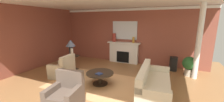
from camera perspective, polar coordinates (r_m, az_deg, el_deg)
The scene contains 21 objects.
ground_plane at distance 5.46m, azimuth -3.70°, elevation -12.44°, with size 9.75×9.75×0.00m, color olive.
wall_fireplace at distance 7.69m, azimuth 6.10°, elevation 6.23°, with size 8.10×0.12×2.95m, color brown.
wall_window at distance 7.74m, azimuth -28.80°, elevation 4.82°, with size 0.12×6.27×2.95m, color brown.
ceiling_panel at distance 5.27m, azimuth -2.59°, elevation 19.94°, with size 8.10×6.27×0.06m, color white.
crown_moulding at distance 7.59m, azimuth 6.16°, elevation 16.72°, with size 8.10×0.08×0.12m, color white.
area_rug at distance 5.26m, azimuth -4.93°, elevation -13.37°, with size 3.70×2.22×0.01m, color tan.
fireplace at distance 7.67m, azimuth 4.79°, elevation -0.81°, with size 1.80×0.35×1.15m.
mantel_mirror at distance 7.60m, azimuth 5.26°, elevation 8.53°, with size 1.38×0.04×0.97m, color silver.
sofa at distance 4.71m, azimuth 16.66°, elevation -13.17°, with size 1.01×2.15×0.85m.
armchair_near_window at distance 6.08m, azimuth -19.75°, elevation -7.42°, with size 0.86×0.86×0.95m.
armchair_facing_fireplace at distance 4.09m, azimuth -18.72°, elevation -17.34°, with size 0.92×0.92×0.95m.
coffee_table at distance 5.13m, azimuth -5.00°, elevation -10.05°, with size 1.00×1.00×0.45m.
side_table at distance 6.76m, azimuth -16.33°, elevation -4.37°, with size 0.56×0.56×0.70m.
table_lamp at distance 6.58m, azimuth -16.76°, elevation 2.53°, with size 0.44×0.44×0.75m.
vase_tall_corner at distance 7.06m, azimuth 24.07°, elevation -4.86°, with size 0.35×0.35×0.66m, color black.
vase_mantel_right at distance 7.33m, azimuth 8.86°, elevation 4.54°, with size 0.12×0.12×0.32m, color #B7892D.
vase_mantel_left at distance 7.67m, azimuth 0.88°, elevation 5.60°, with size 0.19×0.19×0.47m, color #9E3328.
vase_on_side_table at distance 6.46m, azimuth -16.24°, elevation -0.64°, with size 0.11×0.11×0.38m, color beige.
book_red_cover at distance 4.93m, azimuth -5.43°, elevation -9.39°, with size 0.20×0.20×0.03m, color navy.
potted_plant at distance 6.65m, azimuth 29.38°, elevation -4.94°, with size 0.56×0.56×0.83m.
column_white at distance 6.28m, azimuth 32.25°, elevation 3.04°, with size 0.20×0.20×2.95m, color white.
Camera 1 is at (2.29, -4.40, 2.29)m, focal length 22.07 mm.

